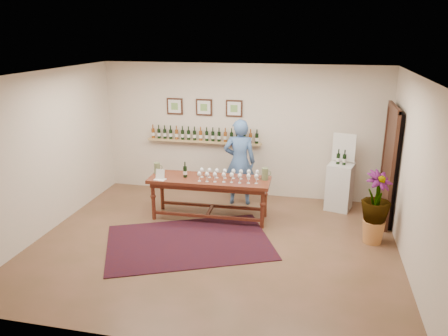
% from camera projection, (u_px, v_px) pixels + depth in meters
% --- Properties ---
extents(ground, '(6.00, 6.00, 0.00)m').
position_uv_depth(ground, '(214.00, 244.00, 7.33)').
color(ground, brown).
rests_on(ground, ground).
extents(room_shell, '(6.00, 6.00, 6.00)m').
position_uv_depth(room_shell, '(344.00, 158.00, 8.29)').
color(room_shell, beige).
rests_on(room_shell, ground).
extents(rug, '(3.21, 2.74, 0.01)m').
position_uv_depth(rug, '(189.00, 242.00, 7.39)').
color(rug, '#48100C').
rests_on(rug, ground).
extents(tasting_table, '(2.28, 0.79, 0.80)m').
position_uv_depth(tasting_table, '(209.00, 184.00, 8.16)').
color(tasting_table, '#441A11').
rests_on(tasting_table, ground).
extents(table_glasses, '(1.41, 0.45, 0.19)m').
position_uv_depth(table_glasses, '(228.00, 175.00, 7.99)').
color(table_glasses, silver).
rests_on(table_glasses, tasting_table).
extents(table_bottles, '(0.32, 0.22, 0.32)m').
position_uv_depth(table_bottles, '(185.00, 168.00, 8.18)').
color(table_bottles, black).
rests_on(table_bottles, tasting_table).
extents(pitcher_left, '(0.14, 0.14, 0.21)m').
position_uv_depth(pitcher_left, '(157.00, 168.00, 8.37)').
color(pitcher_left, '#5A663F').
rests_on(pitcher_left, tasting_table).
extents(pitcher_right, '(0.16, 0.16, 0.22)m').
position_uv_depth(pitcher_right, '(265.00, 174.00, 8.02)').
color(pitcher_right, '#5A663F').
rests_on(pitcher_right, tasting_table).
extents(menu_card, '(0.22, 0.17, 0.19)m').
position_uv_depth(menu_card, '(160.00, 174.00, 8.05)').
color(menu_card, silver).
rests_on(menu_card, tasting_table).
extents(display_pedestal, '(0.57, 0.57, 0.94)m').
position_uv_depth(display_pedestal, '(340.00, 187.00, 8.67)').
color(display_pedestal, silver).
rests_on(display_pedestal, ground).
extents(pedestal_bottles, '(0.33, 0.17, 0.32)m').
position_uv_depth(pedestal_bottles, '(341.00, 156.00, 8.46)').
color(pedestal_bottles, black).
rests_on(pedestal_bottles, display_pedestal).
extents(info_sign, '(0.44, 0.14, 0.61)m').
position_uv_depth(info_sign, '(344.00, 147.00, 8.55)').
color(info_sign, silver).
rests_on(info_sign, display_pedestal).
extents(potted_plant, '(0.80, 0.80, 1.08)m').
position_uv_depth(potted_plant, '(376.00, 208.00, 7.22)').
color(potted_plant, '#B6753C').
rests_on(potted_plant, ground).
extents(person, '(0.70, 0.51, 1.77)m').
position_uv_depth(person, '(240.00, 162.00, 8.83)').
color(person, '#3E5F93').
rests_on(person, ground).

